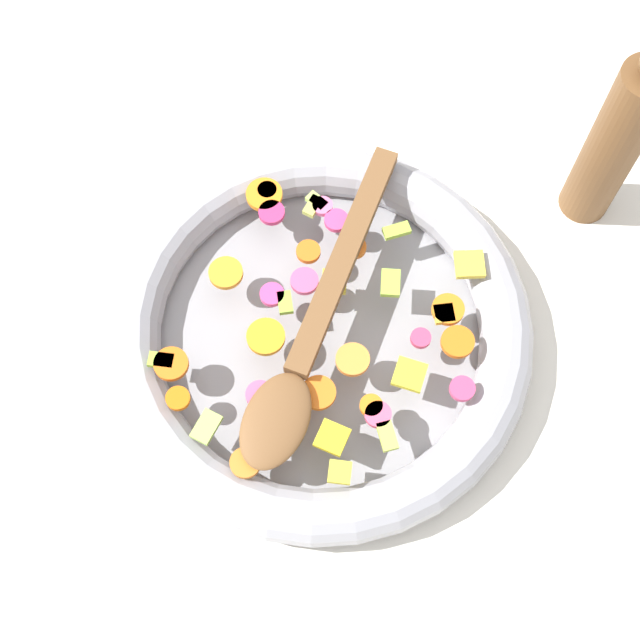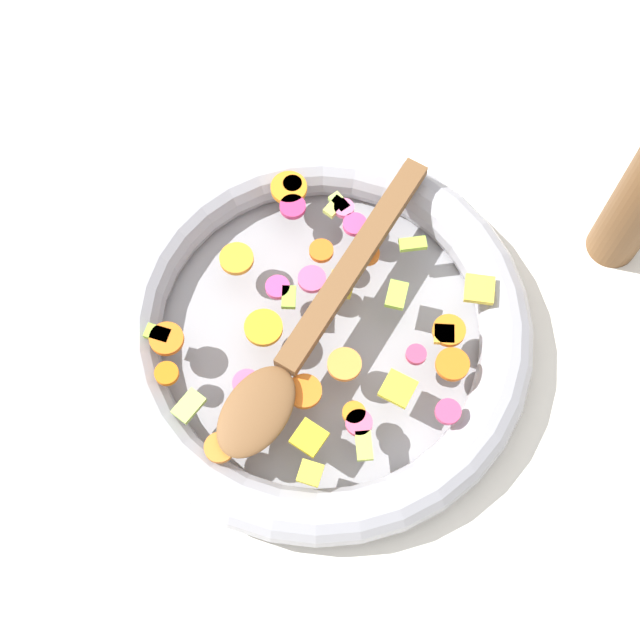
% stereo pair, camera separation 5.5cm
% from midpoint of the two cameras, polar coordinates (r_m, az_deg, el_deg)
% --- Properties ---
extents(ground_plane, '(4.00, 4.00, 0.00)m').
position_cam_midpoint_polar(ground_plane, '(0.85, -1.83, -1.44)').
color(ground_plane, silver).
extents(skillet, '(0.40, 0.40, 0.05)m').
position_cam_midpoint_polar(skillet, '(0.83, -1.87, -0.89)').
color(skillet, gray).
rests_on(skillet, ground_plane).
extents(chopped_vegetables, '(0.32, 0.31, 0.01)m').
position_cam_midpoint_polar(chopped_vegetables, '(0.80, -1.84, -0.23)').
color(chopped_vegetables, orange).
rests_on(chopped_vegetables, skillet).
extents(wooden_spoon, '(0.20, 0.31, 0.01)m').
position_cam_midpoint_polar(wooden_spoon, '(0.79, -2.51, -1.08)').
color(wooden_spoon, brown).
rests_on(wooden_spoon, chopped_vegetables).
extents(pepper_mill, '(0.05, 0.05, 0.23)m').
position_cam_midpoint_polar(pepper_mill, '(0.86, 16.62, 10.68)').
color(pepper_mill, brown).
rests_on(pepper_mill, ground_plane).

